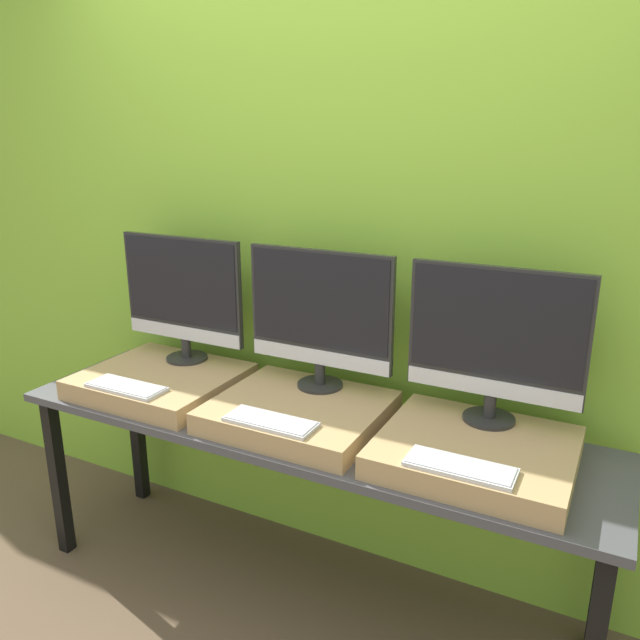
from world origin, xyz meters
name	(u,v)px	position (x,y,z in m)	size (l,w,h in m)	color
wall_back	(345,248)	(0.00, 0.65, 1.30)	(8.00, 0.04, 2.60)	#8CC638
workbench	(301,439)	(0.00, 0.29, 0.66)	(2.17, 0.58, 0.74)	#47474C
wooden_riser_left	(161,381)	(-0.63, 0.28, 0.77)	(0.58, 0.52, 0.08)	tan
monitor_left	(182,294)	(-0.63, 0.44, 1.10)	(0.56, 0.17, 0.52)	#282828
keyboard_left	(126,387)	(-0.63, 0.09, 0.82)	(0.31, 0.12, 0.01)	silver
wooden_riser_center	(299,412)	(0.00, 0.28, 0.77)	(0.58, 0.52, 0.08)	tan
monitor_center	(320,313)	(0.00, 0.44, 1.10)	(0.56, 0.17, 0.52)	#282828
keyboard_center	(271,421)	(0.00, 0.09, 0.82)	(0.31, 0.12, 0.01)	silver
wooden_riser_right	(475,452)	(0.63, 0.28, 0.77)	(0.58, 0.52, 0.08)	tan
monitor_right	(495,339)	(0.63, 0.44, 1.10)	(0.56, 0.17, 0.52)	#282828
keyboard_right	(460,467)	(0.63, 0.09, 0.82)	(0.31, 0.12, 0.01)	silver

